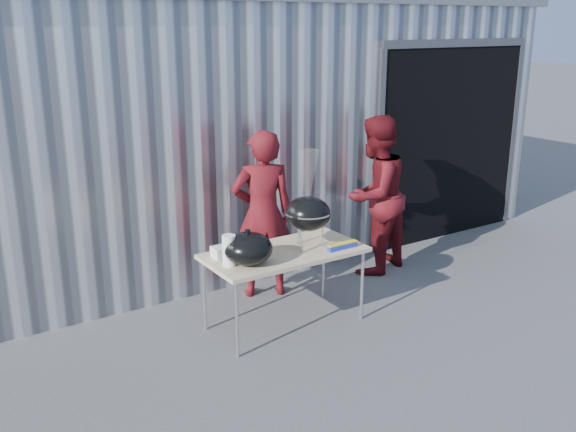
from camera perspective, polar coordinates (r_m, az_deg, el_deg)
ground at (r=5.85m, az=3.06°, el=-11.74°), size 80.00×80.00×0.00m
building at (r=9.66m, az=-8.66°, el=9.16°), size 8.20×6.20×3.10m
folding_table at (r=6.01m, az=-0.30°, el=-3.49°), size 1.50×0.75×0.75m
kettle_grill at (r=5.96m, az=1.78°, el=0.99°), size 0.44×0.44×0.94m
grill_lid at (r=5.65m, az=-3.58°, el=-2.89°), size 0.44×0.44×0.32m
paper_towels at (r=5.62m, az=-5.26°, el=-3.08°), size 0.12×0.12×0.28m
white_tub at (r=5.86m, az=-5.76°, el=-3.17°), size 0.20×0.15×0.10m
foil_box at (r=6.06m, az=4.87°, el=-2.66°), size 0.32×0.06×0.06m
person_cook at (r=6.66m, az=-2.25°, el=0.15°), size 0.76×0.63×1.77m
person_bystander at (r=7.37m, az=7.72°, el=1.85°), size 1.04×0.90×1.82m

